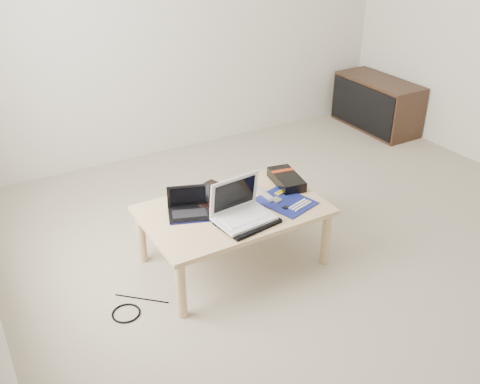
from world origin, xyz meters
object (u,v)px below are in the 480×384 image
white_laptop (241,210)px  gpu_box (286,179)px  netbook (189,208)px  coffee_table (233,215)px  media_cabinet (376,104)px

white_laptop → gpu_box: size_ratio=1.06×
gpu_box → white_laptop: bearing=-153.9°
white_laptop → gpu_box: white_laptop is taller
netbook → coffee_table: bearing=-16.4°
gpu_box → netbook: bearing=-178.1°
coffee_table → white_laptop: 0.18m
netbook → white_laptop: bearing=-42.9°
coffee_table → gpu_box: (0.46, 0.10, 0.08)m
netbook → white_laptop: 0.32m
media_cabinet → netbook: 2.90m
gpu_box → coffee_table: bearing=-167.8°
coffee_table → gpu_box: bearing=12.2°
netbook → media_cabinet: bearing=24.5°
coffee_table → gpu_box: gpu_box is taller
white_laptop → gpu_box: bearing=26.1°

